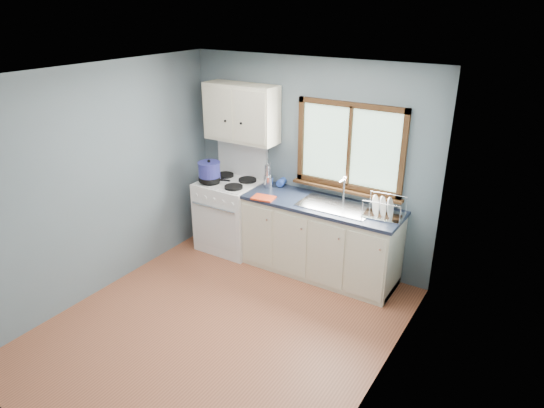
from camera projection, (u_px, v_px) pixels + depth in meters
The scene contains 19 objects.
floor at pixel (221, 328), 4.94m from camera, with size 3.20×3.60×0.02m, color #A1593A.
ceiling at pixel (208, 75), 3.96m from camera, with size 3.20×3.60×0.02m, color white.
wall_back at pixel (308, 163), 5.86m from camera, with size 3.20×0.02×2.50m, color slate.
wall_front at pixel (36, 315), 3.04m from camera, with size 3.20×0.02×2.50m, color slate.
wall_left at pixel (98, 183), 5.24m from camera, with size 0.02×3.60×2.50m, color slate.
wall_right at pixel (383, 261), 3.66m from camera, with size 0.02×3.60×2.50m, color slate.
gas_range at pixel (231, 213), 6.36m from camera, with size 0.76×0.69×1.36m.
base_cabinets at pixel (320, 242), 5.77m from camera, with size 1.85×0.60×0.88m.
countertop at pixel (322, 205), 5.58m from camera, with size 1.89×0.64×0.04m, color black.
sink at pixel (336, 211), 5.50m from camera, with size 0.84×0.46×0.44m.
window at pixel (349, 153), 5.48m from camera, with size 1.36×0.10×1.03m.
upper_cabinets at pixel (241, 113), 5.92m from camera, with size 0.95×0.35×0.70m.
skillet at pixel (210, 179), 6.12m from camera, with size 0.44×0.34×0.05m.
stockpot at pixel (209, 171), 6.10m from camera, with size 0.30×0.30×0.28m.
utensil_crock at pixel (269, 181), 6.01m from camera, with size 0.12×0.12×0.37m.
thermos at pixel (267, 176), 5.98m from camera, with size 0.07×0.07×0.30m, color silver.
soap_bottle at pixel (279, 178), 5.96m from camera, with size 0.10×0.10×0.26m, color #284AAE.
dish_towel at pixel (263, 198), 5.69m from camera, with size 0.26×0.19×0.02m, color red.
dish_rack at pixel (383, 211), 5.22m from camera, with size 0.45×0.36×0.22m.
Camera 1 is at (2.60, -3.16, 3.07)m, focal length 32.00 mm.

